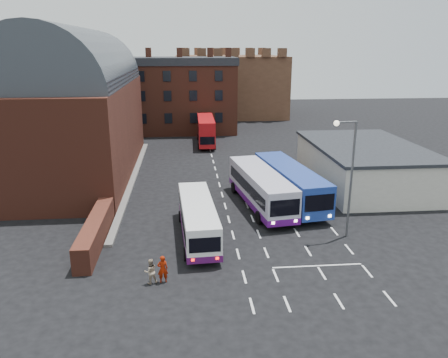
{
  "coord_description": "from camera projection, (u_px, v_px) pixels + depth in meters",
  "views": [
    {
      "loc": [
        -3.5,
        -28.22,
        13.89
      ],
      "look_at": [
        0.0,
        10.0,
        2.2
      ],
      "focal_mm": 35.0,
      "sensor_mm": 36.0,
      "label": 1
    }
  ],
  "objects": [
    {
      "name": "railway_station",
      "position": [
        74.0,
        106.0,
        47.66
      ],
      "size": [
        12.0,
        28.0,
        16.0
      ],
      "color": "#602B1E",
      "rests_on": "ground"
    },
    {
      "name": "castle_keep",
      "position": [
        228.0,
        85.0,
        92.88
      ],
      "size": [
        22.0,
        22.0,
        12.0
      ],
      "primitive_type": "cube",
      "color": "brown",
      "rests_on": "ground"
    },
    {
      "name": "bus_white_outbound",
      "position": [
        198.0,
        217.0,
        32.65
      ],
      "size": [
        3.01,
        10.33,
        2.79
      ],
      "rotation": [
        0.0,
        0.0,
        0.05
      ],
      "color": "white",
      "rests_on": "ground"
    },
    {
      "name": "pedestrian_beige",
      "position": [
        151.0,
        271.0,
        26.48
      ],
      "size": [
        0.93,
        0.82,
        1.61
      ],
      "primitive_type": "imported",
      "rotation": [
        0.0,
        0.0,
        3.46
      ],
      "color": "tan",
      "rests_on": "ground"
    },
    {
      "name": "cream_building",
      "position": [
        364.0,
        164.0,
        45.25
      ],
      "size": [
        10.4,
        16.4,
        4.25
      ],
      "color": "beige",
      "rests_on": "ground"
    },
    {
      "name": "pedestrian_red",
      "position": [
        163.0,
        269.0,
        26.57
      ],
      "size": [
        0.71,
        0.53,
        1.78
      ],
      "primitive_type": "imported",
      "rotation": [
        0.0,
        0.0,
        3.31
      ],
      "color": "maroon",
      "rests_on": "ground"
    },
    {
      "name": "bus_blue",
      "position": [
        290.0,
        182.0,
        39.99
      ],
      "size": [
        4.59,
        12.65,
        3.37
      ],
      "rotation": [
        0.0,
        0.0,
        3.29
      ],
      "color": "#1F3B96",
      "rests_on": "ground"
    },
    {
      "name": "ground",
      "position": [
        237.0,
        249.0,
        31.23
      ],
      "size": [
        180.0,
        180.0,
        0.0
      ],
      "primitive_type": "plane",
      "color": "black"
    },
    {
      "name": "street_lamp",
      "position": [
        348.0,
        168.0,
        31.67
      ],
      "size": [
        1.81,
        0.53,
        8.95
      ],
      "rotation": [
        0.0,
        0.0,
        0.16
      ],
      "color": "#595B5D",
      "rests_on": "ground"
    },
    {
      "name": "forecourt_wall",
      "position": [
        96.0,
        231.0,
        31.99
      ],
      "size": [
        1.2,
        10.0,
        1.8
      ],
      "primitive_type": "cube",
      "color": "#602B1E",
      "rests_on": "ground"
    },
    {
      "name": "bus_white_inbound",
      "position": [
        261.0,
        186.0,
        38.95
      ],
      "size": [
        4.39,
        12.24,
        3.27
      ],
      "rotation": [
        0.0,
        0.0,
        3.28
      ],
      "color": "silver",
      "rests_on": "ground"
    },
    {
      "name": "bus_red_double",
      "position": [
        206.0,
        130.0,
        63.77
      ],
      "size": [
        2.62,
        9.97,
        3.97
      ],
      "rotation": [
        0.0,
        0.0,
        3.13
      ],
      "color": "red",
      "rests_on": "ground"
    },
    {
      "name": "brick_terrace",
      "position": [
        169.0,
        99.0,
        72.93
      ],
      "size": [
        22.0,
        10.0,
        11.0
      ],
      "primitive_type": "cube",
      "color": "brown",
      "rests_on": "ground"
    }
  ]
}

